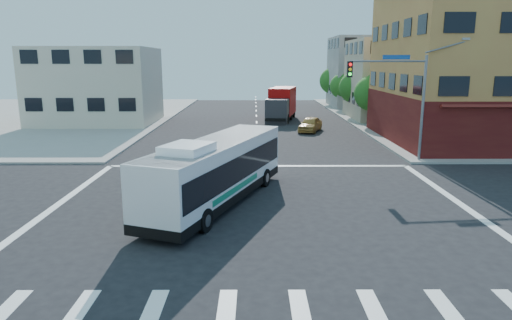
{
  "coord_description": "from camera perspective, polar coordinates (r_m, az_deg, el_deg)",
  "views": [
    {
      "loc": [
        -0.24,
        -19.07,
        6.62
      ],
      "look_at": [
        -0.16,
        3.86,
        1.63
      ],
      "focal_mm": 32.0,
      "sensor_mm": 36.0,
      "label": 1
    }
  ],
  "objects": [
    {
      "name": "parked_car",
      "position": [
        43.93,
        6.81,
        4.46
      ],
      "size": [
        3.01,
        4.45,
        1.41
      ],
      "primitive_type": "imported",
      "rotation": [
        0.0,
        0.0,
        -0.36
      ],
      "color": "#BA8C40",
      "rests_on": "ground"
    },
    {
      "name": "ground",
      "position": [
        20.19,
        0.5,
        -6.86
      ],
      "size": [
        120.0,
        120.0,
        0.0
      ],
      "primitive_type": "plane",
      "color": "black",
      "rests_on": "ground"
    },
    {
      "name": "building_east_near",
      "position": [
        55.81,
        18.03,
        9.52
      ],
      "size": [
        12.06,
        10.06,
        9.0
      ],
      "color": "#BFB492",
      "rests_on": "ground"
    },
    {
      "name": "transit_bus",
      "position": [
        21.4,
        -4.87,
        -1.25
      ],
      "size": [
        6.19,
        11.37,
        3.33
      ],
      "rotation": [
        0.0,
        0.0,
        -0.36
      ],
      "color": "black",
      "rests_on": "ground"
    },
    {
      "name": "box_truck",
      "position": [
        52.11,
        3.19,
        6.92
      ],
      "size": [
        3.96,
        8.42,
        3.65
      ],
      "rotation": [
        0.0,
        0.0,
        -0.21
      ],
      "color": "#28282E",
      "rests_on": "ground"
    },
    {
      "name": "street_tree_a",
      "position": [
        48.63,
        14.41,
        8.33
      ],
      "size": [
        3.6,
        3.6,
        5.53
      ],
      "color": "#352213",
      "rests_on": "ground"
    },
    {
      "name": "street_tree_d",
      "position": [
        72.07,
        9.64,
        9.93
      ],
      "size": [
        4.0,
        4.0,
        6.03
      ],
      "color": "#352213",
      "rests_on": "ground"
    },
    {
      "name": "street_tree_c",
      "position": [
        64.23,
        10.84,
        9.25
      ],
      "size": [
        3.4,
        3.4,
        5.29
      ],
      "color": "#352213",
      "rests_on": "ground"
    },
    {
      "name": "corner_building_ne",
      "position": [
        42.66,
        28.56,
        9.84
      ],
      "size": [
        18.1,
        15.44,
        14.0
      ],
      "color": "#B68641",
      "rests_on": "ground"
    },
    {
      "name": "building_east_far",
      "position": [
        69.24,
        14.45,
        10.57
      ],
      "size": [
        12.06,
        10.06,
        10.0
      ],
      "color": "#A0A09B",
      "rests_on": "ground"
    },
    {
      "name": "building_west",
      "position": [
        51.91,
        -19.29,
        8.72
      ],
      "size": [
        12.06,
        10.06,
        8.0
      ],
      "color": "beige",
      "rests_on": "ground"
    },
    {
      "name": "street_tree_b",
      "position": [
        56.39,
        12.39,
        9.09
      ],
      "size": [
        3.8,
        3.8,
        5.79
      ],
      "color": "#352213",
      "rests_on": "ground"
    },
    {
      "name": "signal_mast_ne",
      "position": [
        31.16,
        17.41,
        8.72
      ],
      "size": [
        7.91,
        1.13,
        8.07
      ],
      "color": "slate",
      "rests_on": "ground"
    }
  ]
}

